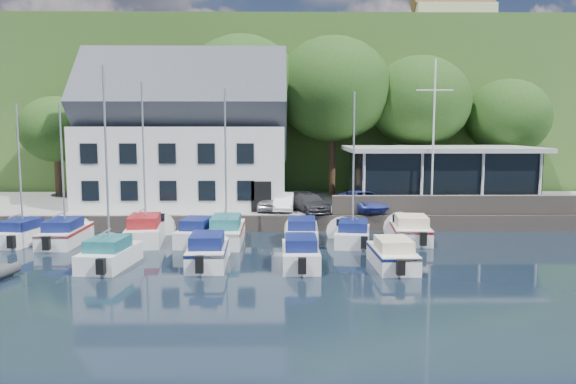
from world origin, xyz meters
name	(u,v)px	position (x,y,z in m)	size (l,w,h in m)	color
ground	(286,279)	(0.00, 0.00, 0.00)	(180.00, 180.00, 0.00)	black
quay	(284,208)	(0.00, 17.50, 0.50)	(60.00, 13.00, 1.00)	gray
quay_face	(285,223)	(0.00, 11.00, 0.50)	(60.00, 0.30, 1.00)	#645950
hillside	(283,117)	(0.00, 62.00, 8.00)	(160.00, 75.00, 16.00)	#33521F
field_patch	(331,67)	(8.00, 70.00, 16.15)	(50.00, 30.00, 0.30)	olive
farmhouse	(450,23)	(22.00, 52.00, 20.10)	(10.40, 7.00, 8.20)	#C3BB93
harbor_building	(186,143)	(-7.00, 16.50, 5.35)	(14.40, 8.20, 8.70)	silver
club_pavilion	(439,176)	(11.00, 16.00, 3.05)	(13.20, 7.20, 4.10)	black
seawall	(474,205)	(12.00, 11.40, 1.60)	(18.00, 0.50, 1.20)	#645950
gangway	(4,238)	(-16.50, 9.00, 0.00)	(1.20, 6.00, 1.40)	silver
car_silver	(271,200)	(-0.87, 13.43, 1.65)	(1.54, 3.82, 1.30)	#ABABB0
car_white	(284,202)	(-0.03, 13.10, 1.59)	(1.24, 3.55, 1.17)	white
car_dgrey	(310,203)	(1.66, 12.57, 1.59)	(1.64, 4.03, 1.17)	#2F2F34
car_blue	(363,200)	(5.20, 12.95, 1.71)	(1.64, 4.14, 1.42)	navy
flagpole	(433,137)	(9.49, 12.21, 5.87)	(2.34, 0.20, 9.73)	silver
tree_0	(57,146)	(-18.09, 21.44, 4.96)	(5.79, 5.79, 7.91)	black
tree_1	(116,136)	(-13.31, 21.30, 5.76)	(6.96, 6.96, 9.51)	black
tree_2	(242,116)	(-3.30, 21.41, 7.35)	(9.29, 9.29, 12.70)	black
tree_3	(333,117)	(3.89, 21.44, 7.30)	(9.22, 9.22, 12.60)	black
tree_4	(419,126)	(10.89, 21.88, 6.59)	(8.17, 8.17, 11.17)	black
tree_5	(507,137)	(18.21, 22.17, 5.68)	(6.84, 6.84, 9.35)	black
boat_r1_0	(20,169)	(-14.71, 7.67, 4.18)	(1.96, 5.74, 8.36)	silver
boat_r1_1	(62,165)	(-12.26, 7.42, 4.39)	(1.96, 6.41, 8.79)	silver
boat_r1_2	(144,158)	(-7.90, 7.93, 4.77)	(2.07, 6.86, 9.54)	silver
boat_r1_3	(197,230)	(-4.91, 7.43, 0.74)	(1.81, 5.54, 1.47)	silver
boat_r1_4	(226,158)	(-3.29, 7.59, 4.78)	(1.98, 7.17, 9.56)	silver
boat_r1_5	(302,230)	(0.95, 7.81, 0.69)	(1.96, 5.90, 1.39)	silver
boat_r1_6	(354,171)	(3.78, 7.22, 4.10)	(1.99, 5.49, 8.20)	silver
boat_r1_7	(410,228)	(7.17, 7.97, 0.75)	(2.19, 5.69, 1.50)	silver
boat_r2_1	(107,174)	(-8.21, 2.24, 4.32)	(2.00, 5.47, 8.65)	silver
boat_r2_2	(208,249)	(-3.67, 2.46, 0.77)	(1.92, 5.74, 1.54)	silver
boat_r2_3	(301,251)	(0.70, 2.27, 0.73)	(1.85, 5.66, 1.46)	silver
boat_r2_4	(392,252)	(4.97, 2.00, 0.70)	(1.92, 5.53, 1.40)	silver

